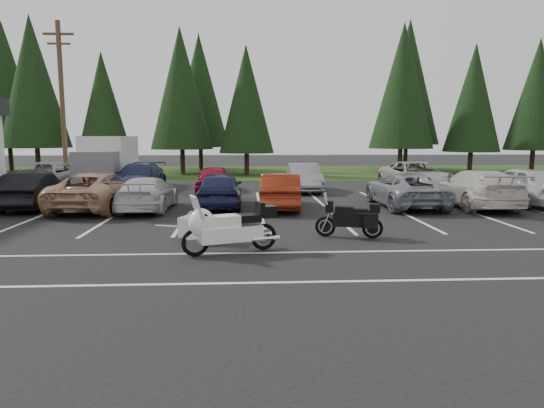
{
  "coord_description": "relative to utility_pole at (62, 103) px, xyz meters",
  "views": [
    {
      "loc": [
        -0.06,
        -15.35,
        2.91
      ],
      "look_at": [
        0.74,
        -0.5,
        0.82
      ],
      "focal_mm": 32.0,
      "sensor_mm": 36.0,
      "label": 1
    }
  ],
  "objects": [
    {
      "name": "ground",
      "position": [
        10.0,
        -12.0,
        -4.7
      ],
      "size": [
        120.0,
        120.0,
        0.0
      ],
      "primitive_type": "plane",
      "color": "black",
      "rests_on": "ground"
    },
    {
      "name": "grass_strip",
      "position": [
        10.0,
        12.0,
        -4.69
      ],
      "size": [
        80.0,
        16.0,
        0.01
      ],
      "primitive_type": "cube",
      "color": "#1E3611",
      "rests_on": "ground"
    },
    {
      "name": "lake_water",
      "position": [
        14.0,
        43.0,
        -4.7
      ],
      "size": [
        70.0,
        50.0,
        0.02
      ],
      "primitive_type": "cube",
      "color": "slate",
      "rests_on": "ground"
    },
    {
      "name": "utility_pole",
      "position": [
        0.0,
        0.0,
        0.0
      ],
      "size": [
        1.6,
        0.26,
        9.0
      ],
      "color": "#473321",
      "rests_on": "ground"
    },
    {
      "name": "box_truck",
      "position": [
        2.0,
        0.5,
        -3.25
      ],
      "size": [
        2.4,
        5.6,
        2.9
      ],
      "primitive_type": null,
      "color": "silver",
      "rests_on": "ground"
    },
    {
      "name": "stall_markings",
      "position": [
        10.0,
        -10.0,
        -4.69
      ],
      "size": [
        32.0,
        16.0,
        0.01
      ],
      "primitive_type": "cube",
      "color": "silver",
      "rests_on": "ground"
    },
    {
      "name": "conifer_2",
      "position": [
        -6.0,
        10.8,
        2.25
      ],
      "size": [
        5.1,
        5.1,
        11.89
      ],
      "color": "#332316",
      "rests_on": "ground"
    },
    {
      "name": "conifer_3",
      "position": [
        -0.5,
        9.4,
        0.57
      ],
      "size": [
        3.87,
        3.87,
        9.02
      ],
      "color": "#332316",
      "rests_on": "ground"
    },
    {
      "name": "conifer_4",
      "position": [
        5.0,
        10.9,
        1.83
      ],
      "size": [
        4.8,
        4.8,
        11.17
      ],
      "color": "#332316",
      "rests_on": "ground"
    },
    {
      "name": "conifer_5",
      "position": [
        10.0,
        9.6,
        0.93
      ],
      "size": [
        4.14,
        4.14,
        9.63
      ],
      "color": "#332316",
      "rests_on": "ground"
    },
    {
      "name": "conifer_6",
      "position": [
        22.0,
        10.1,
        2.01
      ],
      "size": [
        4.93,
        4.93,
        11.48
      ],
      "color": "#332316",
      "rests_on": "ground"
    },
    {
      "name": "conifer_7",
      "position": [
        27.5,
        9.8,
        1.11
      ],
      "size": [
        4.27,
        4.27,
        9.94
      ],
      "color": "#332316",
      "rests_on": "ground"
    },
    {
      "name": "conifer_8",
      "position": [
        33.0,
        10.6,
        1.47
      ],
      "size": [
        4.53,
        4.53,
        10.56
      ],
      "color": "#332316",
      "rests_on": "ground"
    },
    {
      "name": "conifer_back_a",
      "position": [
        -10.0,
        15.0,
        2.49
      ],
      "size": [
        5.28,
        5.28,
        12.3
      ],
      "color": "#332316",
      "rests_on": "ground"
    },
    {
      "name": "conifer_back_b",
      "position": [
        6.0,
        15.5,
        2.07
      ],
      "size": [
        4.97,
        4.97,
        11.58
      ],
      "color": "#332316",
      "rests_on": "ground"
    },
    {
      "name": "conifer_back_c",
      "position": [
        24.0,
        14.8,
        2.8
      ],
      "size": [
        5.5,
        5.5,
        12.81
      ],
      "color": "#332316",
      "rests_on": "ground"
    },
    {
      "name": "car_near_1",
      "position": [
        1.36,
        -7.47,
        -3.96
      ],
      "size": [
        1.87,
        4.56,
        1.47
      ],
      "primitive_type": "imported",
      "rotation": [
        0.0,
        0.0,
        3.21
      ],
      "color": "black",
      "rests_on": "ground"
    },
    {
      "name": "car_near_2",
      "position": [
        4.07,
        -7.85,
        -3.95
      ],
      "size": [
        2.94,
        5.58,
        1.5
      ],
      "primitive_type": "imported",
      "rotation": [
        0.0,
        0.0,
        3.06
      ],
      "color": "tan",
      "rests_on": "ground"
    },
    {
      "name": "car_near_3",
      "position": [
        6.06,
        -8.2,
        -4.04
      ],
      "size": [
        1.94,
        4.59,
        1.32
      ],
      "primitive_type": "imported",
      "rotation": [
        0.0,
        0.0,
        3.12
      ],
      "color": "silver",
      "rests_on": "ground"
    },
    {
      "name": "car_near_4",
      "position": [
        8.87,
        -7.52,
        -3.95
      ],
      "size": [
        1.78,
        4.39,
        1.49
      ],
      "primitive_type": "imported",
      "rotation": [
        0.0,
        0.0,
        3.15
      ],
      "color": "#1D1F48",
      "rests_on": "ground"
    },
    {
      "name": "car_near_5",
      "position": [
        11.31,
        -8.04,
        -3.98
      ],
      "size": [
        1.78,
        4.42,
        1.43
      ],
      "primitive_type": "imported",
      "rotation": [
        0.0,
        0.0,
        3.08
      ],
      "color": "maroon",
      "rests_on": "ground"
    },
    {
      "name": "car_near_6",
      "position": [
        16.52,
        -7.74,
        -4.0
      ],
      "size": [
        2.41,
        5.08,
        1.4
      ],
      "primitive_type": "imported",
      "rotation": [
        0.0,
        0.0,
        3.16
      ],
      "color": "gray",
      "rests_on": "ground"
    },
    {
      "name": "car_near_7",
      "position": [
        19.4,
        -8.04,
        -3.92
      ],
      "size": [
        2.42,
        5.44,
        1.55
      ],
      "primitive_type": "imported",
      "rotation": [
        0.0,
        0.0,
        3.1
      ],
      "color": "beige",
      "rests_on": "ground"
    },
    {
      "name": "car_near_8",
      "position": [
        21.74,
        -7.4,
        -3.87
      ],
      "size": [
        2.33,
        4.97,
        1.65
      ],
      "primitive_type": "imported",
      "rotation": [
        0.0,
        0.0,
        3.22
      ],
      "color": "silver",
      "rests_on": "ground"
    },
    {
      "name": "car_far_0",
      "position": [
        -0.59,
        -1.55,
        -3.92
      ],
      "size": [
        2.88,
        5.73,
        1.56
      ],
      "primitive_type": "imported",
      "rotation": [
        0.0,
        0.0,
        -0.05
      ],
      "color": "silver",
      "rests_on": "ground"
    },
    {
      "name": "car_far_1",
      "position": [
        4.28,
        -1.55,
        -3.95
      ],
      "size": [
        2.4,
        5.25,
        1.49
      ],
      "primitive_type": "imported",
      "rotation": [
        0.0,
        0.0,
        -0.06
      ],
      "color": "#1D2248",
      "rests_on": "ground"
    },
    {
      "name": "car_far_2",
      "position": [
        8.22,
        -1.72,
        -4.02
      ],
      "size": [
        1.77,
        4.04,
        1.35
      ],
      "primitive_type": "imported",
      "rotation": [
        0.0,
        0.0,
        -0.04
      ],
      "color": "maroon",
      "rests_on": "ground"
    },
    {
      "name": "car_far_3",
      "position": [
        13.01,
        -1.91,
        -3.97
      ],
      "size": [
        1.55,
        4.43,
        1.46
      ],
      "primitive_type": "imported",
      "rotation": [
        0.0,
        0.0,
        -0.0
      ],
      "color": "gray",
      "rests_on": "ground"
    },
    {
      "name": "car_far_4",
      "position": [
        19.01,
        -1.99,
        -3.91
      ],
      "size": [
        2.87,
        5.76,
        1.57
      ],
      "primitive_type": "imported",
      "rotation": [
        0.0,
        0.0,
        0.05
      ],
      "color": "#AEA59F",
      "rests_on": "ground"
    },
    {
      "name": "touring_motorcycle",
      "position": [
        9.54,
        -15.46,
        -3.94
      ],
      "size": [
        2.86,
        1.71,
        1.51
      ],
      "primitive_type": null,
      "rotation": [
        0.0,
        0.0,
        0.34
      ],
      "color": "white",
      "rests_on": "ground"
    },
    {
      "name": "cargo_trailer",
      "position": [
        8.69,
        -14.12,
        -4.34
      ],
      "size": [
        1.76,
        1.34,
        0.72
      ],
      "primitive_type": null,
      "rotation": [
        0.0,
        0.0,
        -0.34
      ],
      "color": "silver",
      "rests_on": "ground"
    },
    {
      "name": "adventure_motorcycle",
      "position": [
        12.89,
        -13.75,
        -4.05
      ],
      "size": [
        2.26,
        1.27,
        1.3
      ],
      "primitive_type": null,
      "rotation": [
        0.0,
        0.0,
        -0.26
      ],
      "color": "black",
      "rests_on": "ground"
    }
  ]
}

